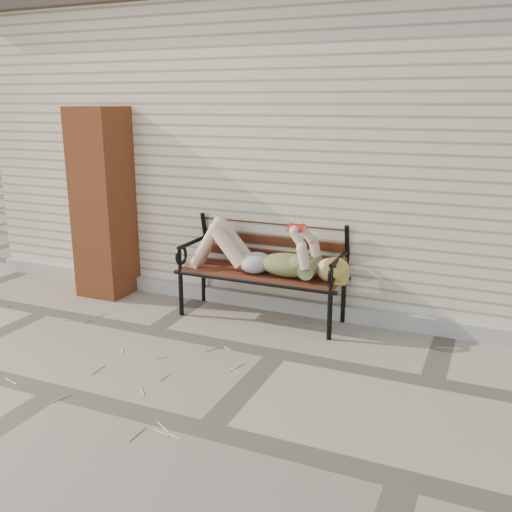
% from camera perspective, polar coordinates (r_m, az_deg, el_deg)
% --- Properties ---
extents(ground, '(80.00, 80.00, 0.00)m').
position_cam_1_polar(ground, '(4.85, 2.18, -9.76)').
color(ground, gray).
rests_on(ground, ground).
extents(house_wall, '(8.00, 4.00, 3.00)m').
position_cam_1_polar(house_wall, '(7.30, 11.09, 10.63)').
color(house_wall, beige).
rests_on(house_wall, ground).
extents(house_roof, '(8.30, 4.30, 0.30)m').
position_cam_1_polar(house_roof, '(7.36, 11.80, 23.53)').
color(house_roof, '#493634').
rests_on(house_roof, house_wall).
extents(foundation_strip, '(8.00, 0.10, 0.15)m').
position_cam_1_polar(foundation_strip, '(5.67, 5.78, -5.23)').
color(foundation_strip, '#B1AA9F').
rests_on(foundation_strip, ground).
extents(brick_pillar, '(0.50, 0.50, 2.00)m').
position_cam_1_polar(brick_pillar, '(6.30, -15.02, 5.13)').
color(brick_pillar, '#A64D25').
rests_on(brick_pillar, ground).
extents(garden_bench, '(1.72, 0.68, 1.11)m').
position_cam_1_polar(garden_bench, '(5.50, 0.94, 0.20)').
color(garden_bench, black).
rests_on(garden_bench, ground).
extents(reading_woman, '(1.62, 0.37, 0.51)m').
position_cam_1_polar(reading_woman, '(5.36, 0.52, 0.22)').
color(reading_woman, '#092B41').
rests_on(reading_woman, ground).
extents(straw_scatter, '(2.93, 1.70, 0.01)m').
position_cam_1_polar(straw_scatter, '(4.97, -18.81, -9.89)').
color(straw_scatter, '#E9B872').
rests_on(straw_scatter, ground).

